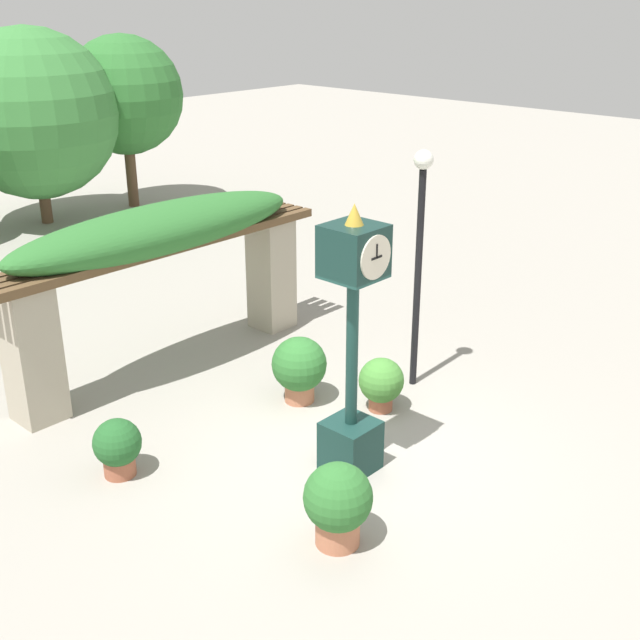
# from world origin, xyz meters

# --- Properties ---
(ground_plane) EXTENTS (60.00, 60.00, 0.00)m
(ground_plane) POSITION_xyz_m (0.00, 0.00, 0.00)
(ground_plane) COLOR gray
(pedestal_clock) EXTENTS (0.60, 0.65, 3.30)m
(pedestal_clock) POSITION_xyz_m (-0.29, -0.15, 1.61)
(pedestal_clock) COLOR #14332D
(pedestal_clock) RESTS_ON ground
(pergola) EXTENTS (5.61, 1.21, 2.55)m
(pergola) POSITION_xyz_m (0.00, 3.77, 1.89)
(pergola) COLOR #A89E89
(pergola) RESTS_ON ground
(potted_plant_near_left) EXTENTS (0.77, 0.77, 0.96)m
(potted_plant_near_left) POSITION_xyz_m (0.55, 1.51, 0.53)
(potted_plant_near_left) COLOR #B26B4C
(potted_plant_near_left) RESTS_ON ground
(potted_plant_near_right) EXTENTS (0.63, 0.63, 0.76)m
(potted_plant_near_right) POSITION_xyz_m (1.12, 0.51, 0.42)
(potted_plant_near_right) COLOR #9E563D
(potted_plant_near_right) RESTS_ON ground
(potted_plant_far_left) EXTENTS (0.73, 0.73, 0.94)m
(potted_plant_far_left) POSITION_xyz_m (-1.46, -0.98, 0.51)
(potted_plant_far_left) COLOR #B26B4C
(potted_plant_far_left) RESTS_ON ground
(potted_plant_far_right) EXTENTS (0.58, 0.58, 0.73)m
(potted_plant_far_right) POSITION_xyz_m (-2.27, 1.80, 0.39)
(potted_plant_far_right) COLOR #9E563D
(potted_plant_far_right) RESTS_ON ground
(lamp_post) EXTENTS (0.27, 0.27, 3.45)m
(lamp_post) POSITION_xyz_m (2.07, 0.65, 2.24)
(lamp_post) COLOR black
(lamp_post) RESTS_ON ground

